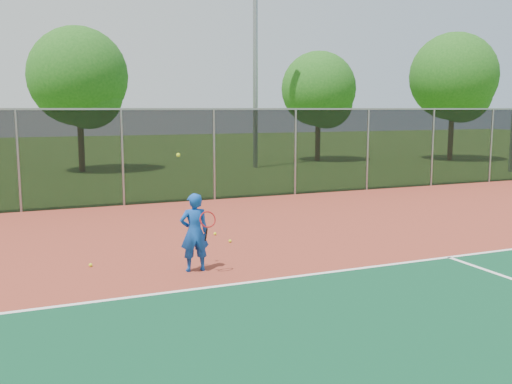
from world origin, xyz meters
TOP-DOWN VIEW (x-y plane):
  - ground at (0.00, 0.00)m, footprint 120.00×120.00m
  - court_apron at (0.00, 2.00)m, footprint 30.00×20.00m
  - fence_back at (0.00, 12.00)m, footprint 30.00×0.06m
  - tennis_player at (-3.05, 4.09)m, footprint 0.59×0.61m
  - practice_ball_1 at (-4.83, 5.13)m, footprint 0.07×0.07m
  - practice_ball_2 at (-1.66, 5.98)m, footprint 0.07×0.07m
  - practice_ball_4 at (-1.73, 6.83)m, footprint 0.07×0.07m
  - floodlight_n at (5.37, 21.32)m, footprint 0.90×0.40m
  - tree_back_left at (-3.05, 22.70)m, footprint 4.70×4.70m
  - tree_back_mid at (10.28, 23.34)m, footprint 4.30×4.30m
  - tree_back_right at (17.70, 20.65)m, footprint 5.04×5.04m

SIDE VIEW (x-z plane):
  - ground at x=0.00m, z-range 0.00..0.00m
  - court_apron at x=0.00m, z-range 0.00..0.02m
  - practice_ball_1 at x=-4.83m, z-range 0.02..0.09m
  - practice_ball_2 at x=-1.66m, z-range 0.02..0.09m
  - practice_ball_4 at x=-1.73m, z-range 0.02..0.09m
  - tennis_player at x=-3.05m, z-range -0.35..1.87m
  - fence_back at x=0.00m, z-range 0.05..3.08m
  - tree_back_mid at x=10.28m, z-range 0.80..7.11m
  - tree_back_left at x=-3.05m, z-range 0.88..7.78m
  - tree_back_right at x=17.70m, z-range 0.94..8.35m
  - floodlight_n at x=5.37m, z-range 0.77..12.61m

